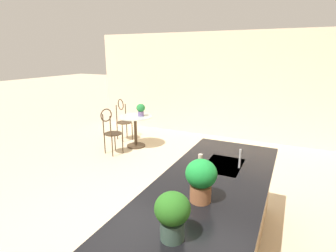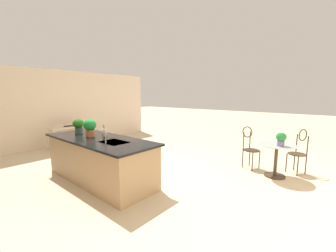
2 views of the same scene
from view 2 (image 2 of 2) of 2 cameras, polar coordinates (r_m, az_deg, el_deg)
ground_plane at (r=5.14m, az=-7.87°, el=-12.37°), size 40.00×40.00×0.00m
wall_right at (r=8.49m, az=-27.66°, el=4.35°), size 0.12×7.80×2.70m
kitchen_island at (r=4.74m, az=-18.22°, el=-8.60°), size 2.80×1.06×0.92m
bistro_table at (r=5.28m, az=27.42°, el=-7.58°), size 0.80×0.80×0.74m
chair_near_window at (r=5.76m, az=32.18°, el=-5.37°), size 0.51×0.52×1.04m
chair_by_island at (r=5.62m, az=21.45°, el=-4.95°), size 0.52×0.47×1.04m
sink_faucet at (r=4.06m, az=-16.70°, el=-3.13°), size 0.02×0.02×0.22m
writing_desk at (r=8.03m, az=-25.49°, el=-1.75°), size 0.60×1.20×0.74m
keyboard at (r=8.05m, az=-25.01°, el=0.08°), size 0.16×0.44×0.03m
potted_plant_on_table at (r=5.06m, az=28.53°, el=-2.99°), size 0.21×0.21×0.29m
potted_plant_counter_near at (r=4.85m, az=-20.58°, el=-0.16°), size 0.27×0.27×0.38m
potted_plant_counter_far at (r=5.34m, az=-23.30°, el=0.23°), size 0.25×0.25×0.35m
vase_on_counter at (r=4.63m, az=-17.02°, el=-1.74°), size 0.13×0.13×0.29m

